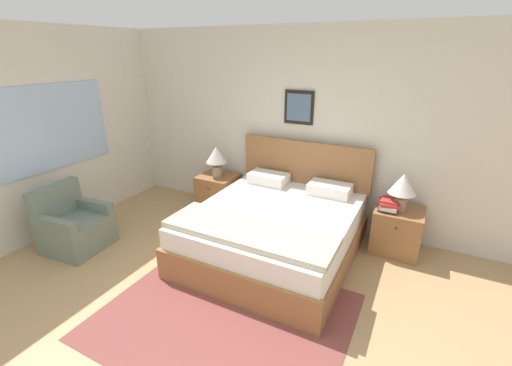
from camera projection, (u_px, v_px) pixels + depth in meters
name	position (u px, v px, depth m)	size (l,w,h in m)	color
ground_plane	(167.00, 361.00, 2.69)	(16.00, 16.00, 0.00)	tan
wall_back	(302.00, 129.00, 4.59)	(7.87, 0.09, 2.60)	beige
wall_left	(69.00, 129.00, 4.57)	(0.08, 5.23, 2.60)	beige
area_rug_main	(225.00, 316.00, 3.15)	(2.20, 1.78, 0.01)	brown
bed	(275.00, 230.00, 4.02)	(1.78, 2.00, 1.17)	#936038
armchair	(74.00, 227.00, 4.17)	(0.70, 0.72, 0.79)	slate
nightstand_near_window	(218.00, 192.00, 5.19)	(0.54, 0.52, 0.55)	#936038
nightstand_by_door	(397.00, 230.00, 4.10)	(0.54, 0.52, 0.55)	#936038
table_lamp_near_window	(216.00, 157.00, 4.98)	(0.31, 0.31, 0.45)	gray
table_lamp_by_door	(403.00, 186.00, 3.89)	(0.31, 0.31, 0.45)	gray
book_thick_bottom	(389.00, 208.00, 4.01)	(0.22, 0.29, 0.03)	#232328
book_hardcover_middle	(389.00, 206.00, 4.00)	(0.19, 0.28, 0.04)	silver
book_novel_upper	(390.00, 203.00, 3.98)	(0.26, 0.29, 0.04)	#B7332D
book_slim_near_top	(390.00, 200.00, 3.97)	(0.19, 0.22, 0.03)	#B7332D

